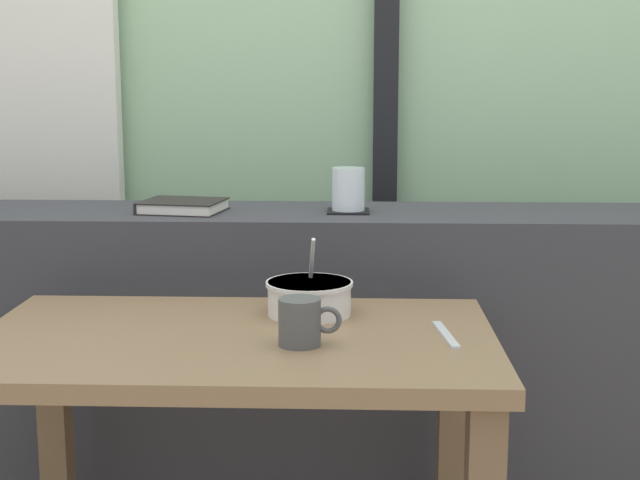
{
  "coord_description": "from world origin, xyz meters",
  "views": [
    {
      "loc": [
        0.13,
        -1.64,
        1.15
      ],
      "look_at": [
        0.05,
        0.46,
        0.78
      ],
      "focal_mm": 51.47,
      "sensor_mm": 36.0,
      "label": 1
    }
  ],
  "objects": [
    {
      "name": "breakfast_table",
      "position": [
        -0.09,
        -0.01,
        0.55
      ],
      "size": [
        0.96,
        0.58,
        0.68
      ],
      "color": "brown",
      "rests_on": "ground"
    },
    {
      "name": "dark_console_ledge",
      "position": [
        0.0,
        0.55,
        0.42
      ],
      "size": [
        2.8,
        0.36,
        0.83
      ],
      "primitive_type": "cube",
      "color": "#38383D",
      "rests_on": "ground"
    },
    {
      "name": "soup_bowl",
      "position": [
        0.04,
        0.14,
        0.71
      ],
      "size": [
        0.17,
        0.17,
        0.16
      ],
      "color": "silver",
      "rests_on": "breakfast_table"
    },
    {
      "name": "curtain_left_panel",
      "position": [
        -0.83,
        1.01,
        1.25
      ],
      "size": [
        0.56,
        0.06,
        2.5
      ],
      "primitive_type": "cube",
      "color": "silver",
      "rests_on": "ground"
    },
    {
      "name": "closed_book",
      "position": [
        -0.29,
        0.53,
        0.84
      ],
      "size": [
        0.21,
        0.19,
        0.03
      ],
      "color": "black",
      "rests_on": "dark_console_ledge"
    },
    {
      "name": "juice_glass",
      "position": [
        0.11,
        0.53,
        0.88
      ],
      "size": [
        0.08,
        0.08,
        0.1
      ],
      "color": "white",
      "rests_on": "coaster_square"
    },
    {
      "name": "window_divider_post",
      "position": [
        0.22,
        1.04,
        1.3
      ],
      "size": [
        0.07,
        0.05,
        2.6
      ],
      "primitive_type": "cube",
      "color": "black",
      "rests_on": "ground"
    },
    {
      "name": "ceramic_mug",
      "position": [
        0.03,
        -0.08,
        0.72
      ],
      "size": [
        0.11,
        0.08,
        0.08
      ],
      "color": "#4C4C4C",
      "rests_on": "breakfast_table"
    },
    {
      "name": "coaster_square",
      "position": [
        0.11,
        0.53,
        0.83
      ],
      "size": [
        0.1,
        0.1,
        0.0
      ],
      "primitive_type": "cube",
      "color": "black",
      "rests_on": "dark_console_ledge"
    },
    {
      "name": "fork_utensil",
      "position": [
        0.3,
        -0.01,
        0.68
      ],
      "size": [
        0.04,
        0.17,
        0.01
      ],
      "primitive_type": "cube",
      "rotation": [
        0.0,
        0.0,
        0.12
      ],
      "color": "silver",
      "rests_on": "breakfast_table"
    }
  ]
}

